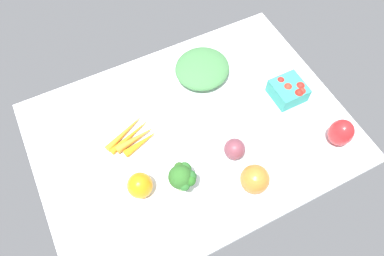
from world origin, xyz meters
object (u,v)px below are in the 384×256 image
object	(u,v)px
carrot_bunch	(134,137)
heirloom_tomato_orange	(255,179)
leafy_greens_clump	(202,68)
bell_pepper_red	(341,133)
broccoli_head	(182,177)
red_onion_near_basket	(235,149)
berry_basket	(289,90)
bell_pepper_orange	(140,185)

from	to	relation	value
carrot_bunch	heirloom_tomato_orange	bearing A→B (deg)	-50.00
carrot_bunch	leafy_greens_clump	world-z (taller)	leafy_greens_clump
leafy_greens_clump	heirloom_tomato_orange	size ratio (longest dim) A/B	2.30
bell_pepper_red	leafy_greens_clump	bearing A→B (deg)	120.46
leafy_greens_clump	heirloom_tomato_orange	world-z (taller)	heirloom_tomato_orange
heirloom_tomato_orange	leafy_greens_clump	bearing A→B (deg)	82.20
leafy_greens_clump	broccoli_head	xyz separation A→B (cm)	(-25.97, -36.98, 4.73)
heirloom_tomato_orange	red_onion_near_basket	xyz separation A→B (cm)	(0.03, 11.97, -1.05)
carrot_bunch	bell_pepper_red	size ratio (longest dim) A/B	1.78
berry_basket	red_onion_near_basket	bearing A→B (deg)	-158.15
bell_pepper_orange	bell_pepper_red	world-z (taller)	bell_pepper_red
carrot_bunch	bell_pepper_red	distance (cm)	67.32
bell_pepper_orange	heirloom_tomato_orange	distance (cm)	34.54
leafy_greens_clump	bell_pepper_red	distance (cm)	52.61
bell_pepper_red	red_onion_near_basket	size ratio (longest dim) A/B	1.48
heirloom_tomato_orange	bell_pepper_red	world-z (taller)	bell_pepper_red
bell_pepper_orange	red_onion_near_basket	world-z (taller)	bell_pepper_orange
bell_pepper_orange	leafy_greens_clump	world-z (taller)	bell_pepper_orange
bell_pepper_orange	broccoli_head	world-z (taller)	broccoli_head
carrot_bunch	red_onion_near_basket	world-z (taller)	red_onion_near_basket
carrot_bunch	bell_pepper_red	xyz separation A→B (cm)	(59.73, -30.82, 3.86)
bell_pepper_red	red_onion_near_basket	distance (cm)	34.77
heirloom_tomato_orange	bell_pepper_red	distance (cm)	33.01
broccoli_head	red_onion_near_basket	bearing A→B (deg)	7.56
red_onion_near_basket	carrot_bunch	bearing A→B (deg)	143.39
berry_basket	red_onion_near_basket	distance (cm)	30.99
bell_pepper_orange	leafy_greens_clump	xyz separation A→B (cm)	(38.00, 32.53, -1.33)
berry_basket	red_onion_near_basket	xyz separation A→B (cm)	(-28.77, -11.53, 0.14)
leafy_greens_clump	red_onion_near_basket	xyz separation A→B (cm)	(-6.32, -34.37, 0.62)
bell_pepper_orange	red_onion_near_basket	distance (cm)	31.74
bell_pepper_orange	broccoli_head	bearing A→B (deg)	-20.29
bell_pepper_orange	broccoli_head	distance (cm)	13.28
bell_pepper_red	broccoli_head	distance (cm)	53.32
bell_pepper_orange	leafy_greens_clump	bearing A→B (deg)	40.56
berry_basket	broccoli_head	xyz separation A→B (cm)	(-48.41, -14.14, 4.25)
leafy_greens_clump	berry_basket	bearing A→B (deg)	-45.49
berry_basket	red_onion_near_basket	size ratio (longest dim) A/B	1.60
carrot_bunch	broccoli_head	world-z (taller)	broccoli_head
berry_basket	broccoli_head	distance (cm)	50.61
leafy_greens_clump	bell_pepper_red	xyz separation A→B (cm)	(26.64, -45.31, 2.28)
bell_pepper_orange	leafy_greens_clump	distance (cm)	50.04
carrot_bunch	heirloom_tomato_orange	size ratio (longest dim) A/B	2.03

